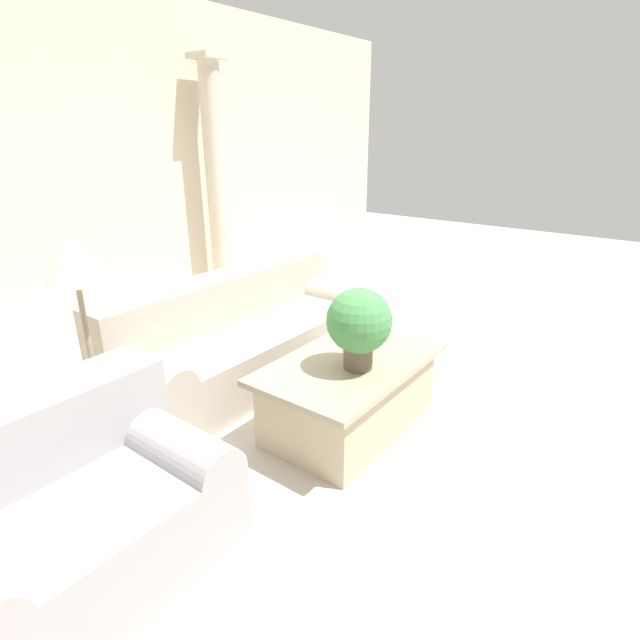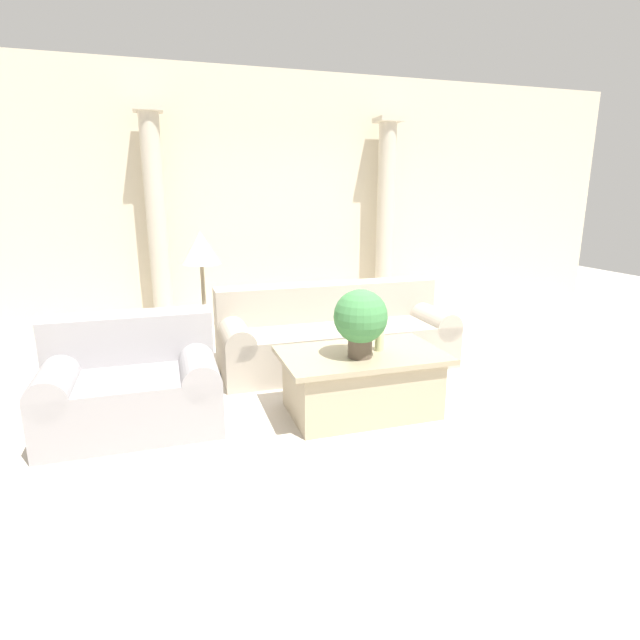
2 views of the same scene
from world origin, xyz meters
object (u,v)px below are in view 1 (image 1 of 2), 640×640
(loveseat, at_px, (68,508))
(floor_lamp, at_px, (75,269))
(coffee_table, at_px, (349,393))
(sofa_long, at_px, (245,336))
(potted_plant, at_px, (359,323))

(loveseat, distance_m, floor_lamp, 1.33)
(coffee_table, bearing_deg, sofa_long, 81.20)
(coffee_table, height_order, floor_lamp, floor_lamp)
(loveseat, relative_size, coffee_table, 0.98)
(sofa_long, relative_size, loveseat, 1.86)
(sofa_long, xyz_separation_m, potted_plant, (-0.24, -1.26, 0.48))
(floor_lamp, bearing_deg, loveseat, -127.14)
(loveseat, height_order, potted_plant, potted_plant)
(coffee_table, bearing_deg, loveseat, 168.35)
(loveseat, bearing_deg, potted_plant, -15.11)
(sofa_long, height_order, floor_lamp, floor_lamp)
(loveseat, bearing_deg, floor_lamp, 52.86)
(loveseat, distance_m, potted_plant, 1.80)
(floor_lamp, bearing_deg, sofa_long, -0.97)
(sofa_long, distance_m, loveseat, 2.07)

